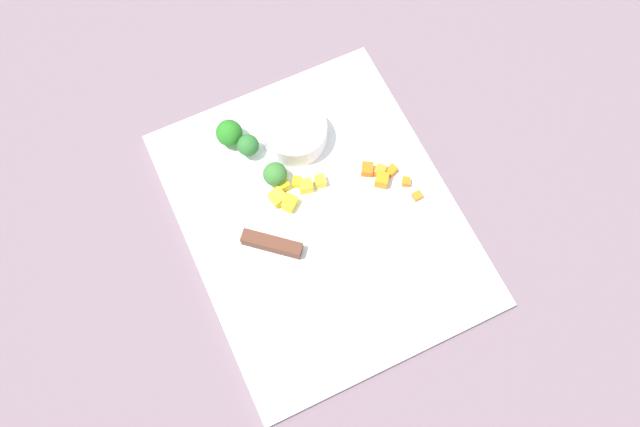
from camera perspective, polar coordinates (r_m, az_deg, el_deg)
ground_plane at (r=0.84m, az=-0.00°, el=-0.54°), size 4.00×4.00×0.00m
cutting_board at (r=0.84m, az=-0.00°, el=-0.40°), size 0.41×0.33×0.01m
prep_bowl at (r=0.86m, az=-2.21°, el=7.09°), size 0.08×0.08×0.03m
chef_knife at (r=0.81m, az=-0.39°, el=-3.74°), size 0.21×0.24×0.02m
carrot_dice_0 at (r=0.84m, az=5.46°, el=2.96°), size 0.02×0.02×0.02m
carrot_dice_1 at (r=0.86m, az=6.28°, el=3.78°), size 0.02×0.02×0.01m
carrot_dice_2 at (r=0.85m, az=7.58°, el=2.79°), size 0.01×0.01×0.01m
carrot_dice_3 at (r=0.85m, az=4.18°, el=3.90°), size 0.02×0.02×0.01m
carrot_dice_4 at (r=0.85m, az=5.31°, el=3.74°), size 0.02×0.02×0.01m
carrot_dice_5 at (r=0.85m, az=8.55°, el=1.55°), size 0.01×0.01×0.01m
pepper_dice_0 at (r=0.84m, az=0.02°, el=2.87°), size 0.02×0.02×0.01m
pepper_dice_1 at (r=0.83m, az=-3.74°, el=1.41°), size 0.02×0.02×0.02m
pepper_dice_2 at (r=0.84m, az=-3.39°, el=2.54°), size 0.02×0.02×0.01m
pepper_dice_3 at (r=0.84m, az=-2.03°, el=2.78°), size 0.02×0.02×0.01m
pepper_dice_4 at (r=0.83m, az=-2.68°, el=0.91°), size 0.02×0.02×0.02m
pepper_dice_5 at (r=0.84m, az=-1.02°, el=2.52°), size 0.02×0.02×0.02m
broccoli_floret_0 at (r=0.83m, az=-3.97°, el=3.46°), size 0.03×0.03×0.04m
broccoli_floret_1 at (r=0.87m, az=-7.98°, el=7.01°), size 0.04×0.04×0.04m
broccoli_floret_2 at (r=0.85m, az=-6.34°, el=5.96°), size 0.03×0.03×0.04m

